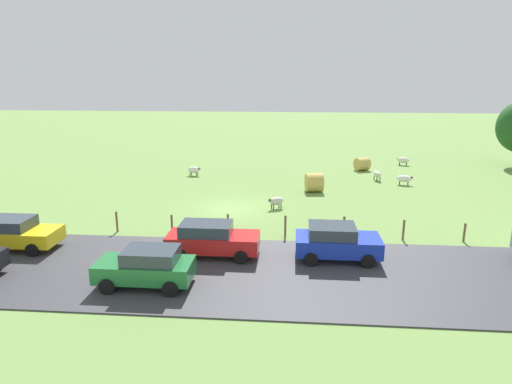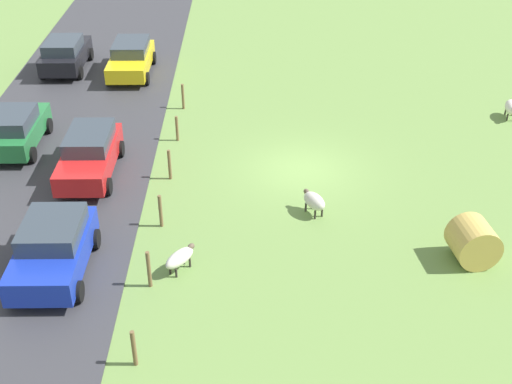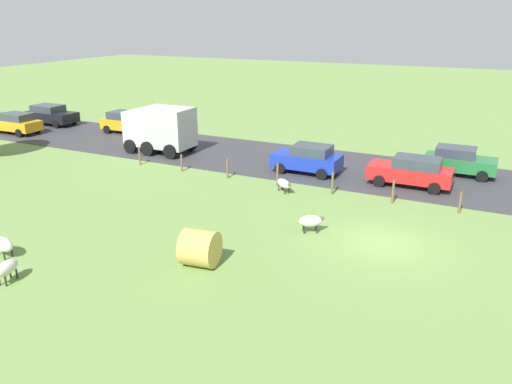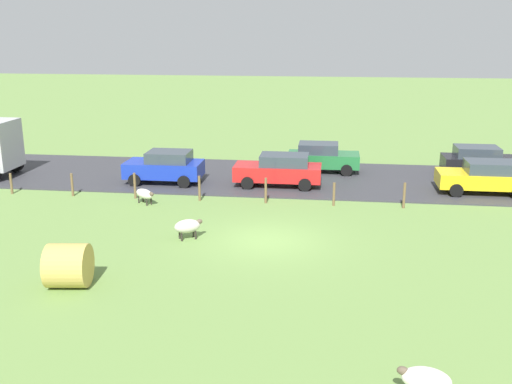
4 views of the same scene
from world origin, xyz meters
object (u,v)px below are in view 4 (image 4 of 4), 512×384
object	(u,v)px
car_0	(279,170)
car_4	(480,161)
hay_bale_0	(68,266)
sheep_0	(145,194)
sheep_4	(426,380)
car_5	(165,166)
car_3	(485,176)
car_6	(322,157)
sheep_3	(188,226)

from	to	relation	value
car_0	car_4	distance (m)	11.28
hay_bale_0	sheep_0	bearing A→B (deg)	2.53
sheep_4	car_5	world-z (taller)	car_5
sheep_0	car_3	distance (m)	16.61
car_6	hay_bale_0	bearing A→B (deg)	154.84
sheep_4	car_3	xyz separation A→B (m)	(17.61, -5.42, 0.36)
sheep_3	car_0	bearing A→B (deg)	-18.96
car_4	car_5	distance (m)	17.14
sheep_0	car_4	xyz separation A→B (m)	(7.23, -16.72, 0.44)
sheep_0	car_0	world-z (taller)	car_0
car_4	car_0	bearing A→B (deg)	107.31
car_5	hay_bale_0	bearing A→B (deg)	-177.91
sheep_3	car_0	xyz separation A→B (m)	(8.25, -2.84, 0.39)
sheep_3	car_4	size ratio (longest dim) A/B	0.28
car_3	car_6	xyz separation A→B (m)	(3.47, 8.08, 0.01)
sheep_4	car_0	world-z (taller)	car_0
sheep_3	sheep_0	bearing A→B (deg)	35.43
sheep_4	car_4	distance (m)	21.88
car_0	car_3	xyz separation A→B (m)	(-0.08, -10.22, -0.02)
sheep_4	hay_bale_0	distance (m)	11.37
hay_bale_0	car_6	xyz separation A→B (m)	(16.37, -7.69, 0.20)
sheep_0	car_0	size ratio (longest dim) A/B	0.27
hay_bale_0	car_0	world-z (taller)	car_0
car_0	car_5	xyz separation A→B (m)	(-0.09, 6.02, 0.01)
sheep_3	car_6	bearing A→B (deg)	-23.11
hay_bale_0	car_5	distance (m)	12.90
sheep_3	car_6	xyz separation A→B (m)	(11.65, -4.97, 0.38)
hay_bale_0	car_5	size ratio (longest dim) A/B	0.35
sheep_4	car_6	size ratio (longest dim) A/B	0.31
car_0	car_6	xyz separation A→B (m)	(3.39, -2.13, -0.01)
car_3	car_5	xyz separation A→B (m)	(-0.01, 16.24, 0.04)
car_0	sheep_4	bearing A→B (deg)	-164.84
sheep_3	car_0	world-z (taller)	car_0
sheep_0	hay_bale_0	xyz separation A→B (m)	(-9.10, -0.40, 0.23)
sheep_3	car_4	world-z (taller)	car_4
car_3	car_4	bearing A→B (deg)	-9.08
sheep_0	car_0	xyz separation A→B (m)	(3.87, -5.95, 0.44)
car_3	car_5	distance (m)	16.24
sheep_4	car_6	bearing A→B (deg)	7.19
hay_bale_0	car_4	distance (m)	23.08
car_0	car_3	bearing A→B (deg)	-90.45
car_3	sheep_3	bearing A→B (deg)	122.06
sheep_0	car_5	size ratio (longest dim) A/B	0.30
car_5	sheep_3	bearing A→B (deg)	-158.70
sheep_0	car_5	xyz separation A→B (m)	(3.79, 0.07, 0.45)
sheep_3	hay_bale_0	distance (m)	5.45
sheep_0	sheep_4	distance (m)	17.50
sheep_3	sheep_4	bearing A→B (deg)	-141.03
sheep_0	sheep_3	xyz separation A→B (m)	(-4.38, -3.12, 0.05)
hay_bale_0	car_3	bearing A→B (deg)	-50.73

